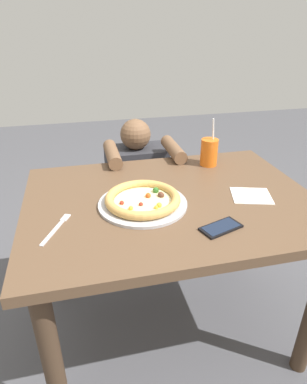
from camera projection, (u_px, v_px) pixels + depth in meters
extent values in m
plane|color=#4C4C51|center=(167.00, 324.00, 1.73)|extent=(8.00, 8.00, 0.00)
cube|color=brown|center=(171.00, 202.00, 1.39)|extent=(1.20, 0.88, 0.04)
cylinder|color=#443122|center=(53.00, 363.00, 1.15)|extent=(0.07, 0.07, 0.71)
cylinder|color=#443122|center=(57.00, 242.00, 1.77)|extent=(0.07, 0.07, 0.71)
cylinder|color=#443122|center=(236.00, 218.00, 1.98)|extent=(0.07, 0.07, 0.71)
cylinder|color=#B7B7BC|center=(143.00, 204.00, 1.33)|extent=(0.36, 0.36, 0.01)
cylinder|color=beige|center=(143.00, 201.00, 1.32)|extent=(0.23, 0.23, 0.01)
torus|color=tan|center=(143.00, 199.00, 1.32)|extent=(0.30, 0.30, 0.04)
sphere|color=gold|center=(131.00, 208.00, 1.25)|extent=(0.02, 0.02, 0.02)
sphere|color=gold|center=(156.00, 207.00, 1.26)|extent=(0.02, 0.02, 0.02)
sphere|color=brown|center=(161.00, 195.00, 1.35)|extent=(0.02, 0.02, 0.02)
sphere|color=brown|center=(161.00, 195.00, 1.34)|extent=(0.02, 0.02, 0.02)
sphere|color=maroon|center=(122.00, 203.00, 1.29)|extent=(0.02, 0.02, 0.02)
sphere|color=maroon|center=(141.00, 204.00, 1.28)|extent=(0.02, 0.02, 0.02)
sphere|color=#2D6623|center=(156.00, 190.00, 1.38)|extent=(0.03, 0.03, 0.03)
sphere|color=#BF4C19|center=(148.00, 196.00, 1.34)|extent=(0.02, 0.02, 0.02)
sphere|color=gold|center=(159.00, 205.00, 1.27)|extent=(0.02, 0.02, 0.02)
cylinder|color=orange|center=(209.00, 152.00, 1.67)|extent=(0.09, 0.09, 0.13)
cylinder|color=white|center=(213.00, 131.00, 1.62)|extent=(0.02, 0.01, 0.12)
cube|color=white|center=(251.00, 196.00, 1.40)|extent=(0.19, 0.18, 0.00)
cube|color=silver|center=(53.00, 232.00, 1.16)|extent=(0.08, 0.15, 0.00)
cube|color=silver|center=(65.00, 218.00, 1.24)|extent=(0.04, 0.05, 0.00)
cube|color=black|center=(221.00, 228.00, 1.18)|extent=(0.17, 0.12, 0.01)
cube|color=#192338|center=(221.00, 227.00, 1.18)|extent=(0.15, 0.10, 0.00)
cylinder|color=#333847|center=(138.00, 219.00, 2.22)|extent=(0.29, 0.29, 0.45)
cube|color=#2D2D33|center=(136.00, 169.00, 2.06)|extent=(0.37, 0.22, 0.27)
sphere|color=brown|center=(135.00, 134.00, 1.95)|extent=(0.18, 0.18, 0.18)
cylinder|color=brown|center=(112.00, 154.00, 1.73)|extent=(0.07, 0.28, 0.07)
cylinder|color=brown|center=(173.00, 149.00, 1.80)|extent=(0.07, 0.28, 0.07)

